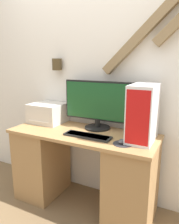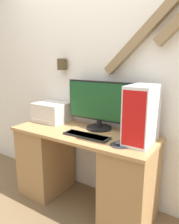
{
  "view_description": "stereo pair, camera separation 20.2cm",
  "coord_description": "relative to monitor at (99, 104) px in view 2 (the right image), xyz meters",
  "views": [
    {
      "loc": [
        0.97,
        -1.47,
        1.47
      ],
      "look_at": [
        0.08,
        0.28,
        1.0
      ],
      "focal_mm": 35.0,
      "sensor_mm": 36.0,
      "label": 1
    },
    {
      "loc": [
        1.15,
        -1.37,
        1.47
      ],
      "look_at": [
        0.08,
        0.28,
        1.0
      ],
      "focal_mm": 35.0,
      "sensor_mm": 36.0,
      "label": 2
    }
  ],
  "objects": [
    {
      "name": "ground_plane",
      "position": [
        -0.08,
        -0.46,
        -1.05
      ],
      "size": [
        12.0,
        12.0,
        0.0
      ],
      "primitive_type": "plane",
      "color": "brown"
    },
    {
      "name": "wall_back",
      "position": [
        -0.07,
        0.15,
        0.31
      ],
      "size": [
        6.4,
        0.16,
        2.7
      ],
      "color": "white",
      "rests_on": "ground_plane"
    },
    {
      "name": "desk",
      "position": [
        -0.08,
        -0.18,
        -0.64
      ],
      "size": [
        1.44,
        0.56,
        0.79
      ],
      "color": "tan",
      "rests_on": "ground_plane"
    },
    {
      "name": "monitor",
      "position": [
        0.0,
        0.0,
        0.0
      ],
      "size": [
        0.73,
        0.26,
        0.48
      ],
      "color": "black",
      "rests_on": "desk"
    },
    {
      "name": "keyboard",
      "position": [
        0.03,
        -0.28,
        -0.25
      ],
      "size": [
        0.44,
        0.13,
        0.02
      ],
      "color": "black",
      "rests_on": "desk"
    },
    {
      "name": "mousepad",
      "position": [
        0.37,
        -0.3,
        -0.25
      ],
      "size": [
        0.17,
        0.17,
        0.0
      ],
      "color": "#2D2D33",
      "rests_on": "desk"
    },
    {
      "name": "mouse",
      "position": [
        0.36,
        -0.29,
        -0.24
      ],
      "size": [
        0.05,
        0.08,
        0.03
      ],
      "color": "#4C4C51",
      "rests_on": "mousepad"
    },
    {
      "name": "computer_tower",
      "position": [
        0.49,
        -0.14,
        -0.01
      ],
      "size": [
        0.21,
        0.37,
        0.49
      ],
      "color": "white",
      "rests_on": "desk"
    },
    {
      "name": "printer",
      "position": [
        -0.59,
        -0.04,
        -0.15
      ],
      "size": [
        0.36,
        0.34,
        0.21
      ],
      "color": "beige",
      "rests_on": "desk"
    }
  ]
}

